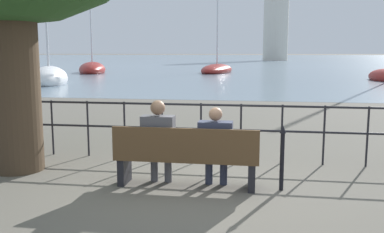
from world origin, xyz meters
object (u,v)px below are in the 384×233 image
object	(u,v)px
harbor_lighthouse	(276,12)
sailboat_2	(49,78)
seated_person_right	(216,143)
closed_umbrella	(282,154)
seated_person_left	(159,139)
sailboat_4	(217,69)
park_bench	(186,158)
sailboat_0	(92,69)

from	to	relation	value
harbor_lighthouse	sailboat_2	bearing A→B (deg)	-101.67
sailboat_2	seated_person_right	bearing A→B (deg)	-74.16
closed_umbrella	sailboat_2	xyz separation A→B (m)	(-13.21, 18.80, -0.15)
seated_person_left	sailboat_4	distance (m)	35.74
closed_umbrella	sailboat_2	bearing A→B (deg)	125.09
sailboat_4	harbor_lighthouse	world-z (taller)	harbor_lighthouse
park_bench	seated_person_right	xyz separation A→B (m)	(0.42, 0.08, 0.21)
seated_person_right	seated_person_left	bearing A→B (deg)	-179.79
seated_person_right	closed_umbrella	bearing A→B (deg)	0.16
sailboat_0	seated_person_right	bearing A→B (deg)	-84.94
seated_person_right	sailboat_2	xyz separation A→B (m)	(-12.26, 18.81, -0.27)
sailboat_0	harbor_lighthouse	distance (m)	69.14
seated_person_right	sailboat_2	size ratio (longest dim) A/B	0.11
seated_person_right	harbor_lighthouse	world-z (taller)	harbor_lighthouse
sailboat_2	harbor_lighthouse	xyz separation A→B (m)	(16.53, 80.00, 10.99)
park_bench	sailboat_0	bearing A→B (deg)	113.98
seated_person_left	harbor_lighthouse	world-z (taller)	harbor_lighthouse
park_bench	sailboat_4	bearing A→B (deg)	94.88
sailboat_0	sailboat_4	bearing A→B (deg)	-9.01
park_bench	harbor_lighthouse	world-z (taller)	harbor_lighthouse
seated_person_right	sailboat_0	size ratio (longest dim) A/B	0.15
closed_umbrella	sailboat_2	distance (m)	22.98
park_bench	seated_person_left	xyz separation A→B (m)	(-0.42, 0.08, 0.25)
seated_person_right	sailboat_0	world-z (taller)	sailboat_0
harbor_lighthouse	sailboat_4	bearing A→B (deg)	-96.98
seated_person_right	sailboat_0	bearing A→B (deg)	114.63
seated_person_left	seated_person_right	size ratio (longest dim) A/B	1.07
seated_person_left	sailboat_4	world-z (taller)	sailboat_4
seated_person_left	sailboat_2	world-z (taller)	sailboat_2
park_bench	closed_umbrella	world-z (taller)	closed_umbrella
closed_umbrella	sailboat_4	bearing A→B (deg)	97.06
park_bench	sailboat_0	distance (m)	36.68
seated_person_left	sailboat_0	xyz separation A→B (m)	(-14.49, 33.43, -0.38)
sailboat_0	sailboat_4	size ratio (longest dim) A/B	0.63
park_bench	harbor_lighthouse	xyz separation A→B (m)	(4.68, 98.88, 10.93)
sailboat_0	harbor_lighthouse	xyz separation A→B (m)	(19.59, 65.37, 11.06)
closed_umbrella	seated_person_right	bearing A→B (deg)	-179.84
sailboat_0	harbor_lighthouse	world-z (taller)	harbor_lighthouse
park_bench	closed_umbrella	size ratio (longest dim) A/B	2.22
seated_person_left	sailboat_4	xyz separation A→B (m)	(-2.63, 35.65, -0.40)
sailboat_0	sailboat_2	distance (m)	14.94
closed_umbrella	sailboat_0	distance (m)	37.18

